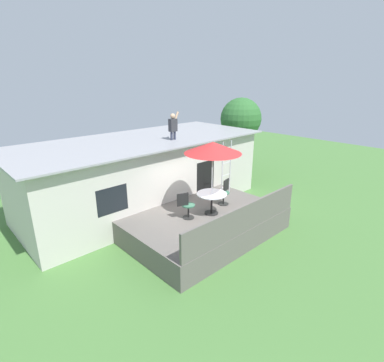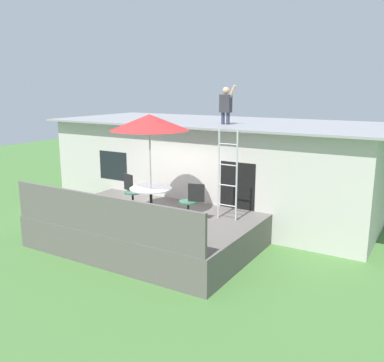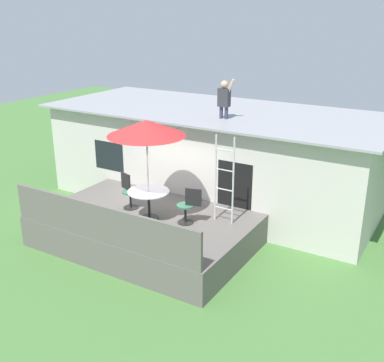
{
  "view_description": "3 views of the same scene",
  "coord_description": "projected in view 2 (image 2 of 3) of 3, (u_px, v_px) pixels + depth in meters",
  "views": [
    {
      "loc": [
        -6.82,
        -6.66,
        5.29
      ],
      "look_at": [
        -0.02,
        0.59,
        1.85
      ],
      "focal_mm": 27.91,
      "sensor_mm": 36.0,
      "label": 1
    },
    {
      "loc": [
        6.2,
        -8.2,
        3.95
      ],
      "look_at": [
        0.61,
        1.08,
        1.53
      ],
      "focal_mm": 39.14,
      "sensor_mm": 36.0,
      "label": 2
    },
    {
      "loc": [
        6.71,
        -8.93,
        5.74
      ],
      "look_at": [
        0.67,
        1.11,
        1.5
      ],
      "focal_mm": 43.89,
      "sensor_mm": 36.0,
      "label": 3
    }
  ],
  "objects": [
    {
      "name": "step_ladder",
      "position": [
        228.0,
        175.0,
        10.01
      ],
      "size": [
        0.52,
        0.04,
        2.2
      ],
      "color": "silver",
      "rests_on": "deck"
    },
    {
      "name": "patio_chair_right",
      "position": [
        191.0,
        202.0,
        10.05
      ],
      "size": [
        0.61,
        0.44,
        0.92
      ],
      "rotation": [
        0.0,
        0.0,
        -2.87
      ],
      "color": "black",
      "rests_on": "deck"
    },
    {
      "name": "ground_plane",
      "position": [
        151.0,
        243.0,
        10.84
      ],
      "size": [
        40.0,
        40.0,
        0.0
      ],
      "primitive_type": "plane",
      "color": "#477538"
    },
    {
      "name": "deck_railing",
      "position": [
        100.0,
        215.0,
        9.08
      ],
      "size": [
        5.28,
        0.08,
        0.9
      ],
      "primitive_type": "cube",
      "color": "#605B56",
      "rests_on": "deck"
    },
    {
      "name": "house",
      "position": [
        216.0,
        166.0,
        13.53
      ],
      "size": [
        10.5,
        4.5,
        2.92
      ],
      "color": "beige",
      "rests_on": "ground"
    },
    {
      "name": "person_figure",
      "position": [
        226.0,
        103.0,
        11.83
      ],
      "size": [
        0.47,
        0.2,
        1.11
      ],
      "color": "#33384C",
      "rests_on": "house"
    },
    {
      "name": "deck",
      "position": [
        150.0,
        229.0,
        10.76
      ],
      "size": [
        5.38,
        3.67,
        0.8
      ],
      "primitive_type": "cube",
      "color": "#605B56",
      "rests_on": "ground"
    },
    {
      "name": "patio_chair_left",
      "position": [
        131.0,
        192.0,
        11.04
      ],
      "size": [
        0.6,
        0.44,
        0.92
      ],
      "rotation": [
        0.0,
        0.0,
        -0.34
      ],
      "color": "black",
      "rests_on": "deck"
    },
    {
      "name": "patio_umbrella",
      "position": [
        149.0,
        122.0,
        9.91
      ],
      "size": [
        1.9,
        1.9,
        2.54
      ],
      "color": "silver",
      "rests_on": "deck"
    },
    {
      "name": "patio_table",
      "position": [
        151.0,
        194.0,
        10.3
      ],
      "size": [
        1.04,
        1.04,
        0.74
      ],
      "color": "black",
      "rests_on": "deck"
    }
  ]
}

